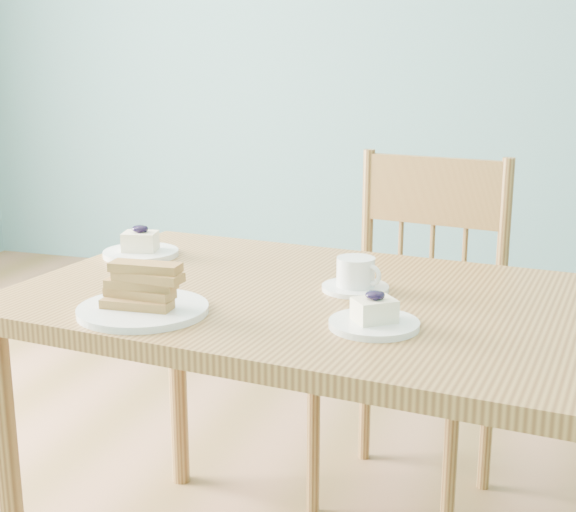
{
  "coord_description": "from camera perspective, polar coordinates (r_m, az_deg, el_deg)",
  "views": [
    {
      "loc": [
        0.75,
        -1.64,
        1.2
      ],
      "look_at": [
        0.24,
        -0.08,
        0.79
      ],
      "focal_mm": 50.0,
      "sensor_mm": 36.0,
      "label": 1
    }
  ],
  "objects": [
    {
      "name": "dining_table",
      "position": [
        1.65,
        4.15,
        -5.37
      ],
      "size": [
        1.44,
        0.92,
        0.73
      ],
      "rotation": [
        0.0,
        0.0,
        -0.11
      ],
      "color": "#9F753C",
      "rests_on": "ground"
    },
    {
      "name": "dining_chair",
      "position": [
        2.19,
        8.81,
        -5.28
      ],
      "size": [
        0.5,
        0.48,
        0.95
      ],
      "rotation": [
        0.0,
        0.0,
        -0.18
      ],
      "color": "#9F753C",
      "rests_on": "ground"
    },
    {
      "name": "cheesecake_plate_near",
      "position": [
        1.45,
        6.15,
        -4.42
      ],
      "size": [
        0.16,
        0.16,
        0.07
      ],
      "rotation": [
        0.0,
        0.0,
        0.66
      ],
      "color": "white",
      "rests_on": "dining_table"
    },
    {
      "name": "cheesecake_plate_far",
      "position": [
        1.99,
        -10.44,
        0.56
      ],
      "size": [
        0.18,
        0.18,
        0.08
      ],
      "rotation": [
        0.0,
        0.0,
        0.22
      ],
      "color": "white",
      "rests_on": "dining_table"
    },
    {
      "name": "coffee_cup",
      "position": [
        1.67,
        4.87,
        -1.47
      ],
      "size": [
        0.14,
        0.14,
        0.07
      ],
      "rotation": [
        0.0,
        0.0,
        -0.4
      ],
      "color": "white",
      "rests_on": "dining_table"
    },
    {
      "name": "biscotti_plate",
      "position": [
        1.54,
        -10.31,
        -2.93
      ],
      "size": [
        0.25,
        0.25,
        0.1
      ],
      "rotation": [
        0.0,
        0.0,
        0.15
      ],
      "color": "white",
      "rests_on": "dining_table"
    }
  ]
}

